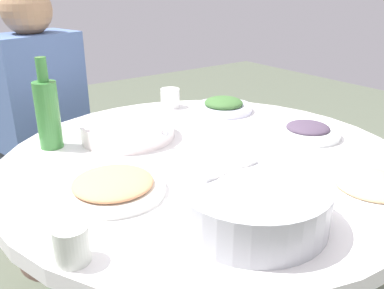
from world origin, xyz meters
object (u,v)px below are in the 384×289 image
(round_dining_table, at_px, (206,184))
(dish_shrimp, at_px, (113,186))
(soup_bowl, at_px, (128,130))
(tea_cup_far, at_px, (170,98))
(dish_greens, at_px, (224,106))
(rice_bowl, at_px, (252,201))
(dish_noodles, at_px, (373,187))
(diner_left, at_px, (39,99))
(stool_for_diner_left, at_px, (56,215))
(green_bottle, at_px, (48,112))
(dish_eggplant, at_px, (308,131))
(tea_cup_near, at_px, (72,244))

(round_dining_table, height_order, dish_shrimp, dish_shrimp)
(soup_bowl, xyz_separation_m, tea_cup_far, (-0.20, 0.29, 0.01))
(tea_cup_far, bearing_deg, dish_greens, 38.80)
(rice_bowl, bearing_deg, dish_noodles, 75.10)
(diner_left, bearing_deg, dish_greens, 44.74)
(soup_bowl, relative_size, stool_for_diner_left, 0.68)
(soup_bowl, height_order, dish_greens, soup_bowl)
(dish_noodles, height_order, green_bottle, green_bottle)
(dish_greens, bearing_deg, stool_for_diner_left, -135.26)
(dish_eggplant, distance_m, dish_greens, 0.37)
(tea_cup_far, bearing_deg, soup_bowl, -55.76)
(soup_bowl, height_order, dish_eggplant, soup_bowl)
(dish_noodles, distance_m, dish_greens, 0.72)
(tea_cup_far, bearing_deg, dish_eggplant, 18.33)
(diner_left, bearing_deg, rice_bowl, 3.70)
(dish_eggplant, bearing_deg, green_bottle, -119.87)
(dish_noodles, bearing_deg, round_dining_table, -156.95)
(dish_shrimp, distance_m, stool_for_diner_left, 1.04)
(round_dining_table, bearing_deg, soup_bowl, -156.82)
(soup_bowl, distance_m, dish_noodles, 0.73)
(dish_shrimp, distance_m, dish_noodles, 0.61)
(soup_bowl, height_order, stool_for_diner_left, soup_bowl)
(rice_bowl, distance_m, stool_for_diner_left, 1.30)
(dish_noodles, distance_m, stool_for_diner_left, 1.41)
(dish_noodles, relative_size, dish_greens, 1.13)
(dish_eggplant, bearing_deg, stool_for_diner_left, -147.54)
(dish_shrimp, relative_size, dish_greens, 1.13)
(stool_for_diner_left, bearing_deg, dish_eggplant, 32.46)
(soup_bowl, bearing_deg, tea_cup_far, 124.24)
(dish_greens, bearing_deg, tea_cup_near, -56.77)
(dish_greens, bearing_deg, tea_cup_far, -141.20)
(dish_shrimp, bearing_deg, dish_greens, 118.23)
(dish_noodles, height_order, tea_cup_far, tea_cup_far)
(dish_shrimp, distance_m, tea_cup_near, 0.25)
(dish_shrimp, height_order, green_bottle, green_bottle)
(dish_noodles, bearing_deg, stool_for_diner_left, -162.63)
(tea_cup_far, distance_m, stool_for_diner_left, 0.79)
(green_bottle, height_order, stool_for_diner_left, green_bottle)
(dish_greens, height_order, green_bottle, green_bottle)
(soup_bowl, relative_size, tea_cup_near, 4.41)
(diner_left, bearing_deg, tea_cup_far, 47.07)
(rice_bowl, height_order, stool_for_diner_left, rice_bowl)
(dish_shrimp, xyz_separation_m, diner_left, (-0.87, 0.10, -0.00))
(dish_eggplant, relative_size, stool_for_diner_left, 0.45)
(dish_eggplant, bearing_deg, diner_left, -147.54)
(rice_bowl, xyz_separation_m, diner_left, (-1.16, -0.07, -0.03))
(round_dining_table, height_order, tea_cup_far, tea_cup_far)
(dish_greens, height_order, diner_left, diner_left)
(tea_cup_far, bearing_deg, dish_shrimp, -44.54)
(round_dining_table, bearing_deg, tea_cup_near, -64.57)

